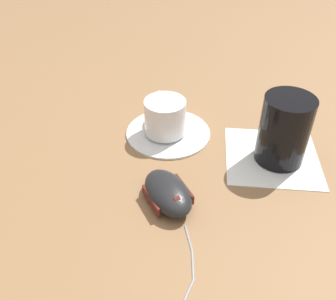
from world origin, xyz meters
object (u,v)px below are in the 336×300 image
coffee_cup (165,116)px  computer_mouse (168,193)px  drinking_glass (284,130)px  saucer (168,132)px

coffee_cup → computer_mouse: size_ratio=0.87×
coffee_cup → drinking_glass: size_ratio=0.88×
saucer → drinking_glass: 0.21m
saucer → computer_mouse: 0.18m
saucer → computer_mouse: computer_mouse is taller
saucer → computer_mouse: (0.18, 0.01, 0.01)m
coffee_cup → drinking_glass: bearing=73.2°
drinking_glass → coffee_cup: bearing=-106.8°
coffee_cup → saucer: bearing=103.5°
saucer → coffee_cup: bearing=-76.5°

